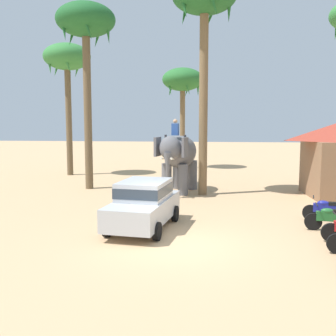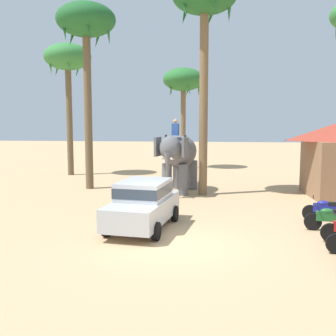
# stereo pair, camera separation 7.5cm
# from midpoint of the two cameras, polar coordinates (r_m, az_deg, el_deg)

# --- Properties ---
(ground_plane) EXTENTS (120.00, 120.00, 0.00)m
(ground_plane) POSITION_cam_midpoint_polar(r_m,az_deg,el_deg) (12.68, 1.53, -10.75)
(ground_plane) COLOR tan
(car_sedan_foreground) EXTENTS (2.29, 4.29, 1.70)m
(car_sedan_foreground) POSITION_cam_midpoint_polar(r_m,az_deg,el_deg) (14.31, -3.36, -4.89)
(car_sedan_foreground) COLOR #B7BABF
(car_sedan_foreground) RESTS_ON ground
(elephant_with_mahout) EXTENTS (2.28, 4.01, 3.88)m
(elephant_with_mahout) POSITION_cam_midpoint_polar(r_m,az_deg,el_deg) (21.29, 1.64, 1.84)
(elephant_with_mahout) COLOR slate
(elephant_with_mahout) RESTS_ON ground
(motorcycle_far_in_row) EXTENTS (1.80, 0.55, 0.94)m
(motorcycle_far_in_row) POSITION_cam_midpoint_polar(r_m,az_deg,el_deg) (15.10, 22.19, -6.57)
(motorcycle_far_in_row) COLOR black
(motorcycle_far_in_row) RESTS_ON ground
(motorcycle_end_of_row) EXTENTS (1.78, 0.64, 0.94)m
(motorcycle_end_of_row) POSITION_cam_midpoint_polar(r_m,az_deg,el_deg) (16.43, 21.67, -5.49)
(motorcycle_end_of_row) COLOR black
(motorcycle_end_of_row) RESTS_ON ground
(palm_tree_behind_elephant) EXTENTS (3.20, 3.20, 9.02)m
(palm_tree_behind_elephant) POSITION_cam_midpoint_polar(r_m,az_deg,el_deg) (29.24, -13.90, 14.44)
(palm_tree_behind_elephant) COLOR brown
(palm_tree_behind_elephant) RESTS_ON ground
(palm_tree_near_hut) EXTENTS (3.20, 3.20, 10.77)m
(palm_tree_near_hut) POSITION_cam_midpoint_polar(r_m,az_deg,el_deg) (21.33, 5.29, 21.95)
(palm_tree_near_hut) COLOR brown
(palm_tree_near_hut) RESTS_ON ground
(palm_tree_left_of_road) EXTENTS (3.20, 3.20, 7.89)m
(palm_tree_left_of_road) POSITION_cam_midpoint_polar(r_m,az_deg,el_deg) (32.25, 2.25, 12.01)
(palm_tree_left_of_road) COLOR brown
(palm_tree_left_of_road) RESTS_ON ground
(palm_tree_leaning_seaward) EXTENTS (3.20, 3.20, 10.08)m
(palm_tree_leaning_seaward) POSITION_cam_midpoint_polar(r_m,az_deg,el_deg) (23.38, -11.39, 18.92)
(palm_tree_leaning_seaward) COLOR brown
(palm_tree_leaning_seaward) RESTS_ON ground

